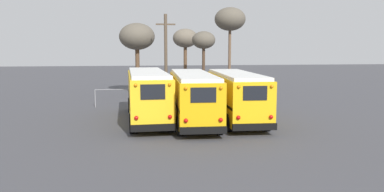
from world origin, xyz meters
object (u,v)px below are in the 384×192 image
Objects in this scene: school_bus_0 at (147,94)px; school_bus_1 at (193,95)px; bare_tree_0 at (230,20)px; school_bus_2 at (236,94)px; bare_tree_3 at (137,37)px; bare_tree_2 at (185,39)px; bare_tree_1 at (204,41)px; utility_pole at (166,55)px.

school_bus_1 is at bearing -15.05° from school_bus_0.
school_bus_1 is at bearing -110.76° from bare_tree_0.
bare_tree_3 is at bearing 113.48° from school_bus_2.
bare_tree_2 reaches higher than school_bus_0.
bare_tree_0 is 6.09m from bare_tree_2.
school_bus_0 is 0.96× the size of school_bus_1.
bare_tree_3 is (-6.87, -0.98, 0.35)m from bare_tree_1.
school_bus_1 is 16.34m from bare_tree_1.
school_bus_2 is 1.33× the size of bare_tree_3.
bare_tree_2 reaches higher than bare_tree_1.
bare_tree_2 is at bearing 76.28° from school_bus_0.
bare_tree_3 is (-2.63, 2.89, 1.70)m from utility_pole.
utility_pole reaches higher than bare_tree_3.
school_bus_2 is (5.65, -0.67, -0.07)m from school_bus_0.
utility_pole is 10.18m from bare_tree_2.
school_bus_1 is 21.75m from bare_tree_2.
bare_tree_1 is 6.95m from bare_tree_3.
utility_pole reaches higher than school_bus_2.
bare_tree_3 is at bearing -171.90° from bare_tree_1.
school_bus_2 is at bearing -92.14° from bare_tree_1.
school_bus_0 is at bearing -87.34° from bare_tree_3.
bare_tree_1 is at bearing 67.17° from school_bus_0.
bare_tree_3 is at bearing -162.55° from bare_tree_0.
bare_tree_2 is (3.02, 9.58, 1.70)m from utility_pole.
school_bus_2 is 1.04× the size of bare_tree_0.
school_bus_0 is at bearing -103.72° from bare_tree_2.
bare_tree_0 is (7.58, 6.10, 3.75)m from utility_pole.
school_bus_0 is 20.44m from bare_tree_0.
utility_pole reaches higher than bare_tree_1.
utility_pole is at bearing 79.69° from school_bus_0.
bare_tree_2 reaches higher than school_bus_2.
bare_tree_1 reaches higher than school_bus_0.
school_bus_1 is at bearing -95.86° from bare_tree_2.
bare_tree_2 is 8.75m from bare_tree_3.
bare_tree_0 is at bearing 69.24° from school_bus_1.
school_bus_1 is at bearing -178.12° from school_bus_2.
bare_tree_2 is at bearing 49.81° from bare_tree_3.
bare_tree_2 is at bearing 91.75° from school_bus_2.
school_bus_1 is 19.97m from bare_tree_0.
bare_tree_0 is (3.92, 17.69, 6.10)m from school_bus_2.
school_bus_0 is at bearing -100.31° from utility_pole.
bare_tree_2 is (5.00, 20.50, 3.99)m from school_bus_0.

